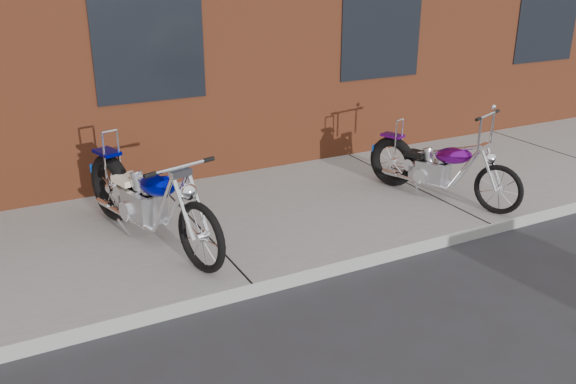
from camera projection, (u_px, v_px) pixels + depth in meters
ground at (253, 298)px, 5.75m from camera, size 120.00×120.00×0.00m
sidewalk at (198, 232)px, 6.97m from camera, size 22.00×3.00×0.15m
chopper_purple at (438, 169)px, 7.64m from camera, size 0.87×2.00×1.18m
chopper_blue at (149, 202)px, 6.42m from camera, size 0.88×2.43×1.08m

